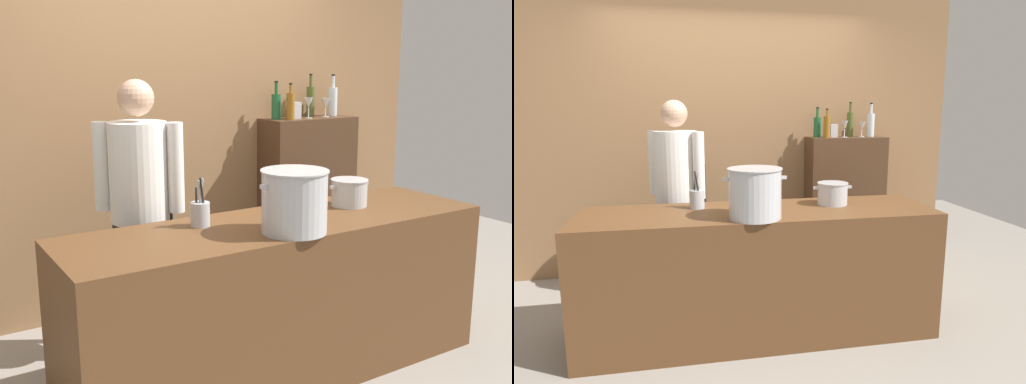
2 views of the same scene
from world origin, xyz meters
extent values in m
plane|color=gray|center=(0.00, 0.00, 0.00)|extent=(8.00, 8.00, 0.00)
cube|color=olive|center=(0.00, 1.40, 1.50)|extent=(4.40, 0.10, 3.00)
cube|color=brown|center=(0.00, 0.00, 0.45)|extent=(2.44, 0.70, 0.90)
cube|color=#472D1C|center=(1.08, 1.19, 0.66)|extent=(0.76, 0.32, 1.32)
cylinder|color=black|center=(-0.48, 0.57, 0.42)|extent=(0.14, 0.14, 0.84)
cylinder|color=black|center=(-0.64, 0.70, 0.42)|extent=(0.14, 0.14, 0.84)
cylinder|color=white|center=(-0.56, 0.63, 1.13)|extent=(0.34, 0.34, 0.58)
cube|color=black|center=(-0.45, 0.78, 0.89)|extent=(0.25, 0.20, 0.52)
cylinder|color=white|center=(-0.39, 0.50, 1.16)|extent=(0.09, 0.09, 0.52)
cylinder|color=white|center=(-0.74, 0.77, 1.16)|extent=(0.09, 0.09, 0.52)
sphere|color=tan|center=(-0.56, 0.63, 1.55)|extent=(0.21, 0.21, 0.21)
cylinder|color=#B7BABF|center=(-0.06, -0.21, 1.06)|extent=(0.34, 0.34, 0.31)
cylinder|color=#B7BABF|center=(-0.06, -0.21, 1.22)|extent=(0.35, 0.35, 0.01)
cube|color=#B7BABF|center=(-0.25, -0.21, 1.16)|extent=(0.04, 0.02, 0.02)
cube|color=#B7BABF|center=(0.13, -0.21, 1.16)|extent=(0.04, 0.02, 0.02)
cylinder|color=#B7BABF|center=(0.56, 0.09, 0.98)|extent=(0.22, 0.22, 0.15)
cylinder|color=#B7BABF|center=(0.56, 0.09, 1.06)|extent=(0.23, 0.23, 0.01)
cube|color=#B7BABF|center=(0.43, 0.09, 1.03)|extent=(0.04, 0.02, 0.02)
cube|color=#B7BABF|center=(0.69, 0.09, 1.03)|extent=(0.04, 0.02, 0.02)
cylinder|color=#B7BABF|center=(-0.42, 0.14, 0.97)|extent=(0.10, 0.10, 0.13)
cylinder|color=#262626|center=(-0.41, 0.13, 1.04)|extent=(0.05, 0.03, 0.25)
cylinder|color=#B7BABF|center=(-0.42, 0.15, 1.04)|extent=(0.04, 0.02, 0.24)
cylinder|color=#262626|center=(-0.43, 0.15, 1.01)|extent=(0.03, 0.04, 0.19)
cylinder|color=#B7BABF|center=(-0.42, 0.13, 1.03)|extent=(0.04, 0.01, 0.23)
cylinder|color=#475123|center=(1.13, 1.24, 1.44)|extent=(0.06, 0.06, 0.24)
cylinder|color=#475123|center=(1.13, 1.24, 1.60)|extent=(0.02, 0.02, 0.09)
cylinder|color=black|center=(1.13, 1.24, 1.65)|extent=(0.03, 0.03, 0.01)
cylinder|color=silver|center=(1.34, 1.22, 1.43)|extent=(0.07, 0.07, 0.23)
cylinder|color=silver|center=(1.34, 1.22, 1.59)|extent=(0.03, 0.03, 0.09)
cylinder|color=black|center=(1.34, 1.22, 1.65)|extent=(0.03, 0.03, 0.01)
cylinder|color=#8C5919|center=(0.85, 1.12, 1.42)|extent=(0.06, 0.06, 0.20)
cylinder|color=#8C5919|center=(0.85, 1.12, 1.55)|extent=(0.02, 0.02, 0.06)
cylinder|color=black|center=(0.85, 1.12, 1.59)|extent=(0.03, 0.03, 0.01)
cylinder|color=#1E592D|center=(0.79, 1.22, 1.42)|extent=(0.07, 0.07, 0.19)
cylinder|color=#1E592D|center=(0.79, 1.22, 1.56)|extent=(0.03, 0.03, 0.09)
cylinder|color=black|center=(0.79, 1.22, 1.60)|extent=(0.03, 0.03, 0.01)
cylinder|color=silver|center=(1.23, 1.17, 1.32)|extent=(0.06, 0.06, 0.01)
cylinder|color=silver|center=(1.23, 1.17, 1.36)|extent=(0.01, 0.01, 0.07)
cone|color=silver|center=(1.23, 1.17, 1.43)|extent=(0.07, 0.07, 0.08)
cylinder|color=silver|center=(1.04, 1.14, 1.32)|extent=(0.06, 0.06, 0.01)
cylinder|color=silver|center=(1.04, 1.14, 1.36)|extent=(0.01, 0.01, 0.07)
cone|color=silver|center=(1.04, 1.14, 1.44)|extent=(0.07, 0.07, 0.08)
cube|color=#B2B2B7|center=(0.94, 1.18, 1.38)|extent=(0.07, 0.07, 0.13)
camera|label=1|loc=(-1.81, -2.63, 1.76)|focal=42.39mm
camera|label=2|loc=(-0.49, -2.88, 1.58)|focal=30.45mm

